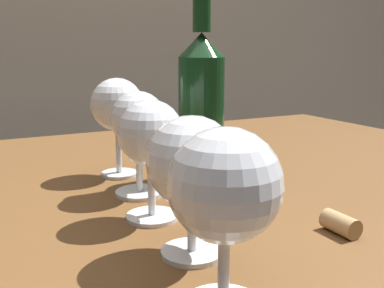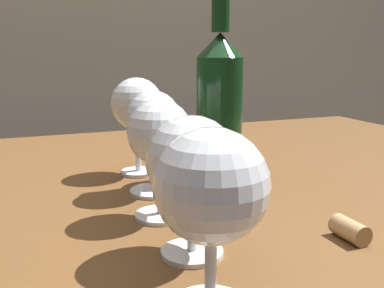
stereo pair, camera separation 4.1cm
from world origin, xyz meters
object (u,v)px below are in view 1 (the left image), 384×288
Objects in this scene: wine_glass_rose at (192,165)px; wine_glass_chardonnay at (138,121)px; wine_glass_empty at (225,190)px; wine_glass_white at (151,137)px; cork at (340,224)px; wine_bottle at (201,102)px; wine_glass_port at (117,107)px.

wine_glass_rose is 0.20m from wine_glass_chardonnay.
wine_glass_white is (0.02, 0.20, 0.00)m from wine_glass_empty.
cork is (0.16, -0.03, -0.08)m from wine_glass_rose.
cork is at bearing -57.35° from wine_glass_chardonnay.
wine_glass_empty is at bearing -115.78° from wine_bottle.
wine_bottle is at bearing 97.09° from cork.
wine_glass_chardonnay is at bearing 83.81° from wine_glass_rose.
wine_glass_chardonnay is 0.93× the size of wine_glass_port.
wine_glass_empty reaches higher than cork.
wine_glass_white is 3.32× the size of cork.
wine_glass_chardonnay reaches higher than wine_glass_rose.
wine_bottle is at bearing 64.22° from wine_glass_empty.
wine_glass_white is 0.18m from wine_bottle.
wine_glass_white reaches higher than wine_glass_rose.
wine_glass_port reaches higher than wine_glass_rose.
wine_glass_white is 0.09m from wine_glass_chardonnay.
wine_glass_port reaches higher than wine_glass_empty.
wine_glass_white is at bearing 140.74° from cork.
wine_glass_empty is 0.47× the size of wine_bottle.
wine_glass_chardonnay is (0.04, 0.29, 0.00)m from wine_glass_empty.
wine_glass_rose is 0.18m from cork.
wine_glass_rose is at bearing 170.36° from cork.
wine_glass_chardonnay is 0.12m from wine_bottle.
wine_bottle is (0.13, 0.23, 0.03)m from wine_glass_rose.
wine_glass_empty is 0.94× the size of wine_glass_port.
wine_glass_port is (0.02, 0.19, 0.01)m from wine_glass_white.
wine_glass_rose reaches higher than cork.
wine_bottle is at bearing 59.64° from wine_glass_rose.
wine_glass_port reaches higher than wine_glass_white.
wine_glass_chardonnay is at bearing 81.44° from wine_glass_empty.
wine_glass_white is 0.46× the size of wine_bottle.
cork is at bearing -9.64° from wine_glass_rose.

